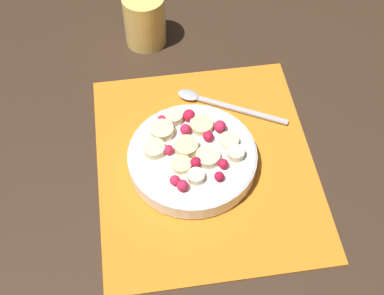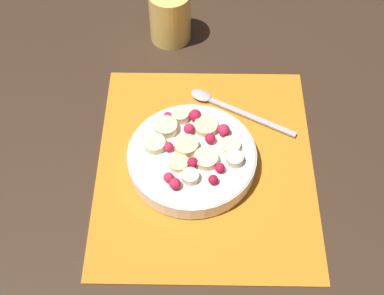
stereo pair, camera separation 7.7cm
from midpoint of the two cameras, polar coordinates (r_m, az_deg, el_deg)
name	(u,v)px [view 2 (the right image)]	position (r m, az deg, el deg)	size (l,w,h in m)	color
ground_plane	(205,166)	(0.85, 4.01, -2.12)	(3.00, 3.00, 0.00)	#382619
placemat	(205,165)	(0.85, 4.02, -2.00)	(0.40, 0.34, 0.01)	orange
fruit_bowl	(192,154)	(0.83, 2.64, -0.84)	(0.20, 0.20, 0.05)	white
spoon	(223,105)	(0.92, 5.73, 4.43)	(0.11, 0.18, 0.01)	#B2B2B7
drinking_glass	(170,16)	(1.02, -0.13, 13.74)	(0.08, 0.08, 0.10)	#F4CC66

